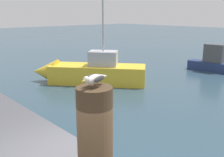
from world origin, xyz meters
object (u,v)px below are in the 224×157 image
Objects in this scene: seagull at (94,79)px; boat_navy at (218,64)px; boat_yellow at (86,72)px; mooring_post at (95,135)px.

seagull reaches higher than boat_navy.
boat_yellow is (-8.32, 6.11, -2.25)m from seagull.
seagull is 14.46m from boat_navy.
mooring_post is 10.44m from boat_yellow.
boat_yellow reaches higher than boat_navy.
seagull is at bearing -69.93° from boat_navy.
boat_navy is (-4.90, 13.40, -1.66)m from mooring_post.
boat_yellow is 8.06m from boat_navy.
mooring_post is 0.62m from seagull.
mooring_post is 2.75× the size of seagull.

